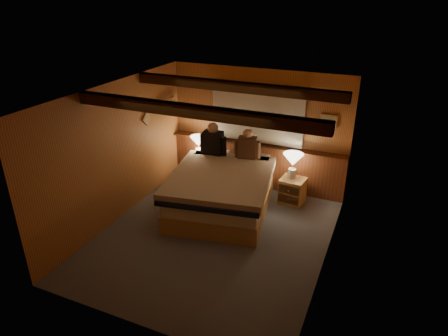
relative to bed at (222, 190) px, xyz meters
The scene contains 19 objects.
floor 0.98m from the bed, 75.11° to the right, with size 4.20×4.20×0.00m, color #565A66.
ceiling 2.20m from the bed, 75.11° to the right, with size 4.20×4.20×0.00m, color tan.
wall_back 1.49m from the bed, 79.32° to the left, with size 3.60×3.60×0.00m, color #CF854A.
wall_left 1.97m from the bed, 150.93° to the right, with size 4.20×4.20×0.00m, color #CF854A.
wall_right 2.35m from the bed, 23.22° to the right, with size 4.20×4.20×0.00m, color #CF854A.
wall_front 3.09m from the bed, 85.54° to the right, with size 3.60×3.60×0.00m, color #CF854A.
wainscot 1.19m from the bed, 78.74° to the left, with size 3.60×0.23×0.94m.
curtain_window 1.63m from the bed, 78.68° to the left, with size 2.18×0.09×1.11m.
ceiling_beams 2.06m from the bed, 72.19° to the right, with size 3.60×1.65×0.16m.
coat_rail 2.08m from the bed, 154.66° to the left, with size 0.05×0.55×0.24m.
framed_print 2.30m from the bed, 37.32° to the left, with size 0.30×0.04×0.25m.
bed is the anchor object (origin of this frame).
nightstand_left 1.23m from the bed, 135.13° to the left, with size 0.56×0.52×0.58m.
nightstand_right 1.36m from the bed, 34.54° to the left, with size 0.48×0.44×0.49m.
lamp_left 1.35m from the bed, 136.34° to the left, with size 0.33×0.33×0.43m.
lamp_right 1.42m from the bed, 36.80° to the left, with size 0.38×0.38×0.49m.
person_left 1.08m from the bed, 125.27° to the left, with size 0.55×0.23×0.67m.
person_right 1.01m from the bed, 76.79° to the left, with size 0.50×0.27×0.61m.
duffel_bag 1.04m from the bed, 157.48° to the left, with size 0.51×0.34×0.34m.
Camera 1 is at (2.36, -5.03, 3.79)m, focal length 32.00 mm.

